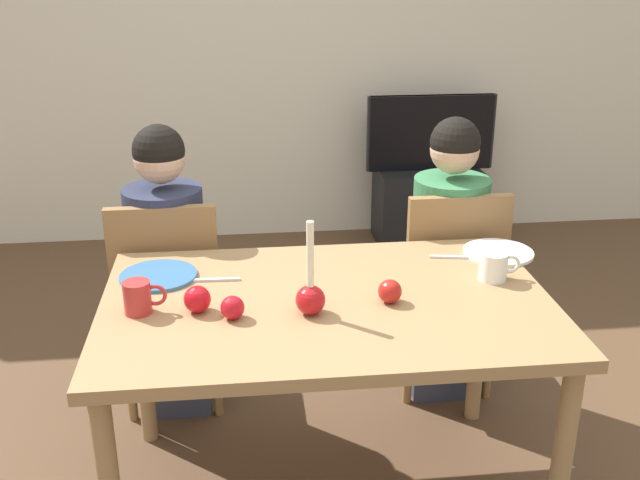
{
  "coord_description": "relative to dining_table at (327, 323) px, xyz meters",
  "views": [
    {
      "loc": [
        -0.25,
        -2.07,
        1.77
      ],
      "look_at": [
        0.0,
        0.2,
        0.87
      ],
      "focal_mm": 41.87,
      "sensor_mm": 36.0,
      "label": 1
    }
  ],
  "objects": [
    {
      "name": "person_left_child",
      "position": [
        -0.55,
        0.64,
        -0.1
      ],
      "size": [
        0.3,
        0.3,
        1.17
      ],
      "color": "#33384C",
      "rests_on": "ground"
    },
    {
      "name": "back_wall",
      "position": [
        0.0,
        2.6,
        0.63
      ],
      "size": [
        6.4,
        0.1,
        2.6
      ],
      "primitive_type": "cube",
      "color": "beige",
      "rests_on": "ground"
    },
    {
      "name": "apple_by_left_plate",
      "position": [
        -0.29,
        -0.1,
        0.12
      ],
      "size": [
        0.07,
        0.07,
        0.07
      ],
      "primitive_type": "sphere",
      "color": "red",
      "rests_on": "dining_table"
    },
    {
      "name": "fork_left",
      "position": [
        -0.36,
        0.18,
        0.09
      ],
      "size": [
        0.18,
        0.02,
        0.01
      ],
      "primitive_type": "cube",
      "rotation": [
        0.0,
        0.0,
        -0.04
      ],
      "color": "silver",
      "rests_on": "dining_table"
    },
    {
      "name": "apple_near_candle",
      "position": [
        -0.4,
        -0.04,
        0.12
      ],
      "size": [
        0.08,
        0.08,
        0.08
      ],
      "primitive_type": "sphere",
      "color": "red",
      "rests_on": "dining_table"
    },
    {
      "name": "chair_right",
      "position": [
        0.57,
        0.61,
        -0.15
      ],
      "size": [
        0.4,
        0.4,
        0.9
      ],
      "color": "olive",
      "rests_on": "ground"
    },
    {
      "name": "chair_left",
      "position": [
        -0.55,
        0.61,
        -0.15
      ],
      "size": [
        0.4,
        0.4,
        0.9
      ],
      "color": "olive",
      "rests_on": "ground"
    },
    {
      "name": "dining_table",
      "position": [
        0.0,
        0.0,
        0.0
      ],
      "size": [
        1.4,
        0.9,
        0.75
      ],
      "color": "#99754C",
      "rests_on": "ground"
    },
    {
      "name": "plate_right",
      "position": [
        0.65,
        0.3,
        0.09
      ],
      "size": [
        0.25,
        0.25,
        0.01
      ],
      "primitive_type": "cylinder",
      "color": "white",
      "rests_on": "dining_table"
    },
    {
      "name": "tv",
      "position": [
        0.92,
        2.3,
        0.04
      ],
      "size": [
        0.79,
        0.05,
        0.46
      ],
      "color": "black",
      "rests_on": "tv_stand"
    },
    {
      "name": "mug_left",
      "position": [
        -0.57,
        -0.03,
        0.13
      ],
      "size": [
        0.13,
        0.08,
        0.1
      ],
      "color": "#B72D2D",
      "rests_on": "dining_table"
    },
    {
      "name": "plate_left",
      "position": [
        -0.54,
        0.23,
        0.09
      ],
      "size": [
        0.25,
        0.25,
        0.01
      ],
      "primitive_type": "cylinder",
      "color": "teal",
      "rests_on": "dining_table"
    },
    {
      "name": "candle_centerpiece",
      "position": [
        -0.06,
        -0.09,
        0.15
      ],
      "size": [
        0.09,
        0.09,
        0.29
      ],
      "color": "red",
      "rests_on": "dining_table"
    },
    {
      "name": "fork_right",
      "position": [
        0.49,
        0.28,
        0.09
      ],
      "size": [
        0.18,
        0.04,
        0.01
      ],
      "primitive_type": "cube",
      "rotation": [
        0.0,
        0.0,
        -0.17
      ],
      "color": "silver",
      "rests_on": "dining_table"
    },
    {
      "name": "person_right_child",
      "position": [
        0.57,
        0.64,
        -0.1
      ],
      "size": [
        0.3,
        0.3,
        1.17
      ],
      "color": "#33384C",
      "rests_on": "ground"
    },
    {
      "name": "mug_right",
      "position": [
        0.56,
        0.09,
        0.13
      ],
      "size": [
        0.14,
        0.09,
        0.09
      ],
      "color": "white",
      "rests_on": "dining_table"
    },
    {
      "name": "tv_stand",
      "position": [
        0.92,
        2.3,
        -0.43
      ],
      "size": [
        0.64,
        0.4,
        0.48
      ],
      "primitive_type": "cube",
      "color": "black",
      "rests_on": "ground"
    },
    {
      "name": "apple_by_right_mug",
      "position": [
        0.19,
        -0.04,
        0.12
      ],
      "size": [
        0.07,
        0.07,
        0.07
      ],
      "primitive_type": "sphere",
      "color": "#B31E18",
      "rests_on": "dining_table"
    }
  ]
}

